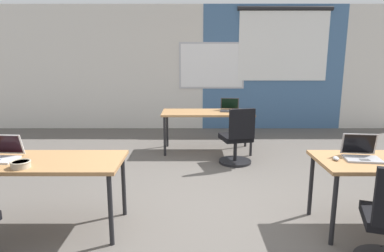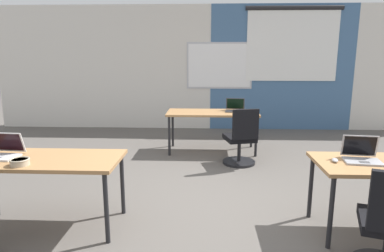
# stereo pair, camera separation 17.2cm
# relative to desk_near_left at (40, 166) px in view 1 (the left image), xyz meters

# --- Properties ---
(ground_plane) EXTENTS (24.00, 24.00, 0.00)m
(ground_plane) POSITION_rel_desk_near_left_xyz_m (1.75, 0.60, -0.66)
(ground_plane) COLOR #56514C
(back_wall_assembly) EXTENTS (10.00, 0.27, 2.80)m
(back_wall_assembly) POSITION_rel_desk_near_left_xyz_m (1.81, 4.80, 0.75)
(back_wall_assembly) COLOR silver
(back_wall_assembly) RESTS_ON ground
(desk_near_left) EXTENTS (1.60, 0.70, 0.72)m
(desk_near_left) POSITION_rel_desk_near_left_xyz_m (0.00, 0.00, 0.00)
(desk_near_left) COLOR #A37547
(desk_near_left) RESTS_ON ground
(desk_far_center) EXTENTS (1.60, 0.70, 0.72)m
(desk_far_center) POSITION_rel_desk_near_left_xyz_m (1.75, 2.80, 0.00)
(desk_far_center) COLOR #A37547
(desk_far_center) RESTS_ON ground
(laptop_far_right) EXTENTS (0.36, 0.34, 0.23)m
(laptop_far_right) POSITION_rel_desk_near_left_xyz_m (2.15, 2.88, 0.11)
(laptop_far_right) COLOR #333338
(laptop_far_right) RESTS_ON desk_far_center
(chair_far_right) EXTENTS (0.53, 0.59, 0.92)m
(chair_far_right) POSITION_rel_desk_near_left_xyz_m (2.19, 2.04, -0.28)
(chair_far_right) COLOR black
(chair_far_right) RESTS_ON ground
(laptop_near_left_end) EXTENTS (0.35, 0.32, 0.23)m
(laptop_near_left_end) POSITION_rel_desk_near_left_xyz_m (-0.38, 0.03, 0.11)
(laptop_near_left_end) COLOR silver
(laptop_near_left_end) RESTS_ON desk_near_left
(laptop_near_right_inner) EXTENTS (0.36, 0.32, 0.23)m
(laptop_near_right_inner) POSITION_rel_desk_near_left_xyz_m (3.13, 0.05, 0.11)
(laptop_near_right_inner) COLOR #9E9EA3
(laptop_near_right_inner) RESTS_ON desk_near_right
(mouse_near_right_inner) EXTENTS (0.08, 0.11, 0.03)m
(mouse_near_right_inner) POSITION_rel_desk_near_left_xyz_m (2.87, -0.00, 0.08)
(mouse_near_right_inner) COLOR #B2B2B7
(mouse_near_right_inner) RESTS_ON desk_near_right
(snack_bowl) EXTENTS (0.18, 0.18, 0.06)m
(snack_bowl) POSITION_rel_desk_near_left_xyz_m (-0.07, -0.23, 0.10)
(snack_bowl) COLOR tan
(snack_bowl) RESTS_ON desk_near_left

